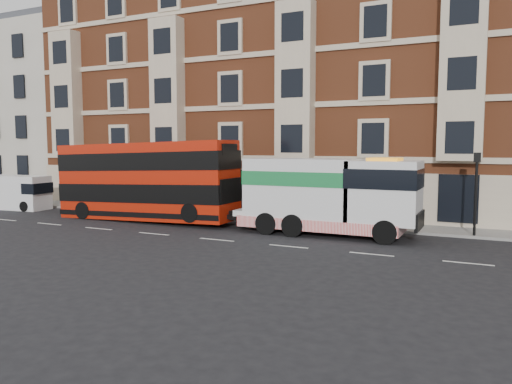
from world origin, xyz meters
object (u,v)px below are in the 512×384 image
(pedestrian, at_px, (126,198))
(double_decker_bus, at_px, (146,180))
(tow_truck, at_px, (326,195))
(box_van, at_px, (18,193))

(pedestrian, bearing_deg, double_decker_bus, -2.42)
(tow_truck, bearing_deg, box_van, 178.80)
(tow_truck, bearing_deg, pedestrian, 170.56)
(double_decker_bus, distance_m, tow_truck, 12.07)
(double_decker_bus, xyz_separation_m, pedestrian, (-3.86, 2.65, -1.63))
(double_decker_bus, relative_size, pedestrian, 7.07)
(double_decker_bus, distance_m, pedestrian, 4.96)
(double_decker_bus, bearing_deg, box_van, 177.65)
(tow_truck, xyz_separation_m, pedestrian, (-15.93, 2.65, -1.17))
(box_van, bearing_deg, double_decker_bus, -7.33)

